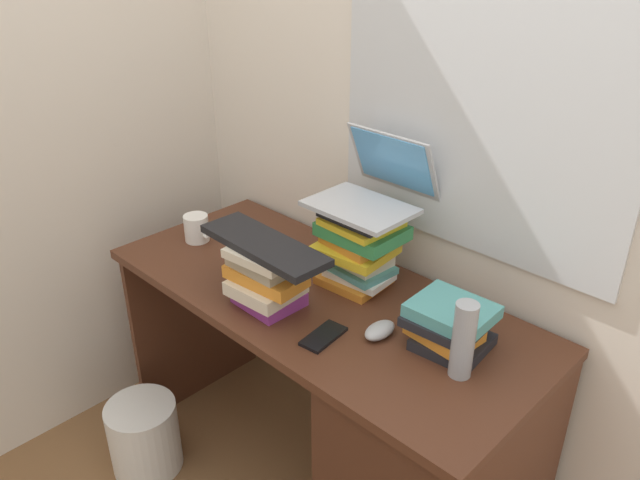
{
  "coord_description": "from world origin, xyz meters",
  "views": [
    {
      "loc": [
        1.12,
        -1.14,
        1.78
      ],
      "look_at": [
        -0.0,
        0.0,
        0.95
      ],
      "focal_mm": 35.24,
      "sensor_mm": 36.0,
      "label": 1
    }
  ],
  "objects_px": {
    "desk": "(401,445)",
    "keyboard": "(264,245)",
    "laptop": "(374,188)",
    "mug": "(197,228)",
    "book_stack_keyboard_riser": "(266,277)",
    "book_stack_side": "(449,325)",
    "computer_mouse": "(380,330)",
    "water_bottle": "(463,340)",
    "book_stack_tall": "(360,244)",
    "cell_phone": "(323,336)",
    "wastebasket": "(144,436)"
  },
  "relations": [
    {
      "from": "cell_phone",
      "to": "wastebasket",
      "type": "relative_size",
      "value": 0.5
    },
    {
      "from": "laptop",
      "to": "mug",
      "type": "height_order",
      "value": "laptop"
    },
    {
      "from": "desk",
      "to": "book_stack_keyboard_riser",
      "type": "distance_m",
      "value": 0.62
    },
    {
      "from": "mug",
      "to": "laptop",
      "type": "bearing_deg",
      "value": 21.8
    },
    {
      "from": "book_stack_tall",
      "to": "book_stack_keyboard_riser",
      "type": "relative_size",
      "value": 1.04
    },
    {
      "from": "book_stack_side",
      "to": "water_bottle",
      "type": "bearing_deg",
      "value": -41.14
    },
    {
      "from": "desk",
      "to": "cell_phone",
      "type": "xyz_separation_m",
      "value": [
        -0.19,
        -0.13,
        0.35
      ]
    },
    {
      "from": "mug",
      "to": "computer_mouse",
      "type": "bearing_deg",
      "value": 0.81
    },
    {
      "from": "laptop",
      "to": "computer_mouse",
      "type": "relative_size",
      "value": 2.89
    },
    {
      "from": "book_stack_keyboard_riser",
      "to": "cell_phone",
      "type": "relative_size",
      "value": 1.78
    },
    {
      "from": "book_stack_side",
      "to": "laptop",
      "type": "bearing_deg",
      "value": 160.69
    },
    {
      "from": "book_stack_tall",
      "to": "keyboard",
      "type": "xyz_separation_m",
      "value": [
        -0.12,
        -0.27,
        0.06
      ]
    },
    {
      "from": "mug",
      "to": "water_bottle",
      "type": "height_order",
      "value": "water_bottle"
    },
    {
      "from": "book_stack_keyboard_riser",
      "to": "keyboard",
      "type": "height_order",
      "value": "keyboard"
    },
    {
      "from": "desk",
      "to": "laptop",
      "type": "distance_m",
      "value": 0.75
    },
    {
      "from": "desk",
      "to": "keyboard",
      "type": "relative_size",
      "value": 3.33
    },
    {
      "from": "cell_phone",
      "to": "desk",
      "type": "bearing_deg",
      "value": 26.8
    },
    {
      "from": "book_stack_tall",
      "to": "book_stack_keyboard_riser",
      "type": "bearing_deg",
      "value": -112.09
    },
    {
      "from": "mug",
      "to": "book_stack_side",
      "type": "bearing_deg",
      "value": 6.05
    },
    {
      "from": "computer_mouse",
      "to": "cell_phone",
      "type": "relative_size",
      "value": 0.76
    },
    {
      "from": "desk",
      "to": "cell_phone",
      "type": "relative_size",
      "value": 10.29
    },
    {
      "from": "desk",
      "to": "mug",
      "type": "height_order",
      "value": "mug"
    },
    {
      "from": "keyboard",
      "to": "wastebasket",
      "type": "bearing_deg",
      "value": -146.0
    },
    {
      "from": "book_stack_keyboard_riser",
      "to": "mug",
      "type": "distance_m",
      "value": 0.49
    },
    {
      "from": "keyboard",
      "to": "wastebasket",
      "type": "relative_size",
      "value": 1.54
    },
    {
      "from": "book_stack_keyboard_riser",
      "to": "mug",
      "type": "xyz_separation_m",
      "value": [
        -0.48,
        0.1,
        -0.04
      ]
    },
    {
      "from": "laptop",
      "to": "mug",
      "type": "distance_m",
      "value": 0.68
    },
    {
      "from": "laptop",
      "to": "mug",
      "type": "xyz_separation_m",
      "value": [
        -0.59,
        -0.24,
        -0.25
      ]
    },
    {
      "from": "keyboard",
      "to": "cell_phone",
      "type": "relative_size",
      "value": 3.09
    },
    {
      "from": "book_stack_keyboard_riser",
      "to": "wastebasket",
      "type": "bearing_deg",
      "value": -148.39
    },
    {
      "from": "book_stack_tall",
      "to": "laptop",
      "type": "relative_size",
      "value": 0.83
    },
    {
      "from": "desk",
      "to": "book_stack_side",
      "type": "distance_m",
      "value": 0.43
    },
    {
      "from": "book_stack_tall",
      "to": "wastebasket",
      "type": "height_order",
      "value": "book_stack_tall"
    },
    {
      "from": "mug",
      "to": "cell_phone",
      "type": "height_order",
      "value": "mug"
    },
    {
      "from": "desk",
      "to": "keyboard",
      "type": "bearing_deg",
      "value": -164.53
    },
    {
      "from": "laptop",
      "to": "cell_phone",
      "type": "bearing_deg",
      "value": -70.2
    },
    {
      "from": "desk",
      "to": "laptop",
      "type": "relative_size",
      "value": 4.65
    },
    {
      "from": "keyboard",
      "to": "computer_mouse",
      "type": "distance_m",
      "value": 0.4
    },
    {
      "from": "desk",
      "to": "mug",
      "type": "relative_size",
      "value": 11.42
    },
    {
      "from": "water_bottle",
      "to": "cell_phone",
      "type": "height_order",
      "value": "water_bottle"
    },
    {
      "from": "desk",
      "to": "wastebasket",
      "type": "distance_m",
      "value": 0.96
    },
    {
      "from": "desk",
      "to": "laptop",
      "type": "bearing_deg",
      "value": 146.1
    },
    {
      "from": "computer_mouse",
      "to": "wastebasket",
      "type": "relative_size",
      "value": 0.38
    },
    {
      "from": "cell_phone",
      "to": "wastebasket",
      "type": "distance_m",
      "value": 0.94
    },
    {
      "from": "book_stack_tall",
      "to": "book_stack_keyboard_riser",
      "type": "xyz_separation_m",
      "value": [
        -0.11,
        -0.28,
        -0.04
      ]
    },
    {
      "from": "desk",
      "to": "book_stack_tall",
      "type": "bearing_deg",
      "value": 153.86
    },
    {
      "from": "computer_mouse",
      "to": "water_bottle",
      "type": "distance_m",
      "value": 0.26
    },
    {
      "from": "book_stack_tall",
      "to": "cell_phone",
      "type": "bearing_deg",
      "value": -66.6
    },
    {
      "from": "mug",
      "to": "wastebasket",
      "type": "height_order",
      "value": "mug"
    },
    {
      "from": "computer_mouse",
      "to": "water_bottle",
      "type": "bearing_deg",
      "value": 3.64
    }
  ]
}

